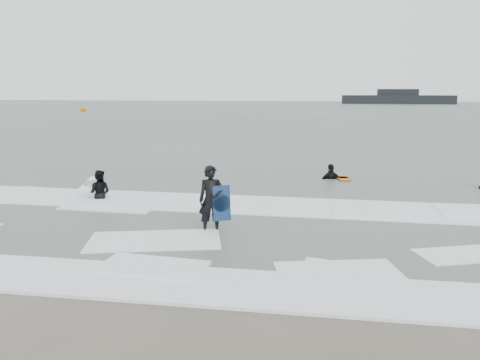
% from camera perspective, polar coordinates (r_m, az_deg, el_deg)
% --- Properties ---
extents(ground, '(320.00, 320.00, 0.00)m').
position_cam_1_polar(ground, '(10.13, -5.07, -11.45)').
color(ground, brown).
rests_on(ground, ground).
extents(sea, '(320.00, 320.00, 0.00)m').
position_cam_1_polar(sea, '(89.15, 8.58, 8.33)').
color(sea, '#47544C').
rests_on(sea, ground).
extents(surfer_centre, '(0.79, 0.64, 1.89)m').
position_cam_1_polar(surfer_centre, '(12.90, -3.47, -6.46)').
color(surfer_centre, black).
rests_on(surfer_centre, ground).
extents(surfer_wading, '(0.85, 0.69, 1.64)m').
position_cam_1_polar(surfer_wading, '(17.33, -16.70, -2.39)').
color(surfer_wading, black).
rests_on(surfer_wading, ground).
extents(surfer_right_near, '(1.17, 0.77, 1.85)m').
position_cam_1_polar(surfer_right_near, '(20.75, 11.03, 0.01)').
color(surfer_right_near, black).
rests_on(surfer_right_near, ground).
extents(surf_foam, '(30.03, 9.06, 0.09)m').
position_cam_1_polar(surf_foam, '(13.52, -0.97, -5.44)').
color(surf_foam, white).
rests_on(surf_foam, ground).
extents(bodyboards, '(9.70, 9.08, 1.25)m').
position_cam_1_polar(bodyboards, '(16.56, -1.60, -0.76)').
color(bodyboards, '#10264C').
rests_on(bodyboards, ground).
extents(buoy, '(1.00, 1.00, 1.65)m').
position_cam_1_polar(buoy, '(90.57, -18.59, 8.16)').
color(buoy, '#D76109').
rests_on(buoy, ground).
extents(vessel_horizon, '(30.62, 5.47, 4.16)m').
position_cam_1_polar(vessel_horizon, '(141.57, 18.63, 9.39)').
color(vessel_horizon, black).
rests_on(vessel_horizon, ground).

